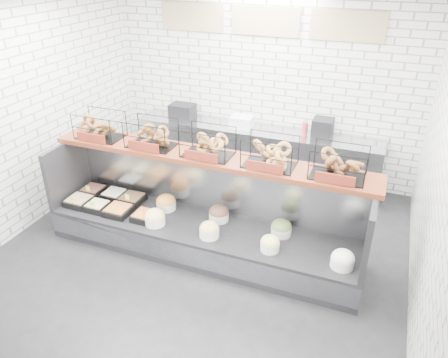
% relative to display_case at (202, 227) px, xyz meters
% --- Properties ---
extents(ground, '(5.50, 5.50, 0.00)m').
position_rel_display_case_xyz_m(ground, '(0.02, -0.34, -0.33)').
color(ground, black).
rests_on(ground, ground).
extents(room_shell, '(5.02, 5.51, 3.01)m').
position_rel_display_case_xyz_m(room_shell, '(0.02, 0.26, 1.73)').
color(room_shell, white).
rests_on(room_shell, ground).
extents(display_case, '(4.00, 0.90, 1.20)m').
position_rel_display_case_xyz_m(display_case, '(0.00, 0.00, 0.00)').
color(display_case, black).
rests_on(display_case, ground).
extents(bagel_shelf, '(4.10, 0.50, 0.40)m').
position_rel_display_case_xyz_m(bagel_shelf, '(0.02, 0.18, 1.05)').
color(bagel_shelf, '#4F1E10').
rests_on(bagel_shelf, display_case).
extents(prep_counter, '(4.00, 0.60, 1.20)m').
position_rel_display_case_xyz_m(prep_counter, '(0.02, 2.09, 0.14)').
color(prep_counter, '#93969B').
rests_on(prep_counter, ground).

